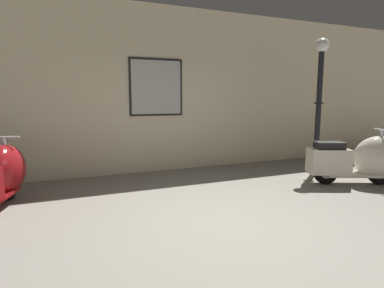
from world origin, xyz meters
name	(u,v)px	position (x,y,z in m)	size (l,w,h in m)	color
ground_plane	(230,227)	(0.00, 0.00, 0.00)	(60.00, 60.00, 0.00)	slate
showroom_back_wall	(153,90)	(0.00, 3.37, 1.73)	(18.00, 0.24, 3.47)	beige
scooter_1	(363,159)	(3.19, 0.80, 0.46)	(1.71, 1.10, 1.02)	black
lamppost	(319,100)	(3.16, 1.91, 1.52)	(0.28, 0.28, 2.78)	black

